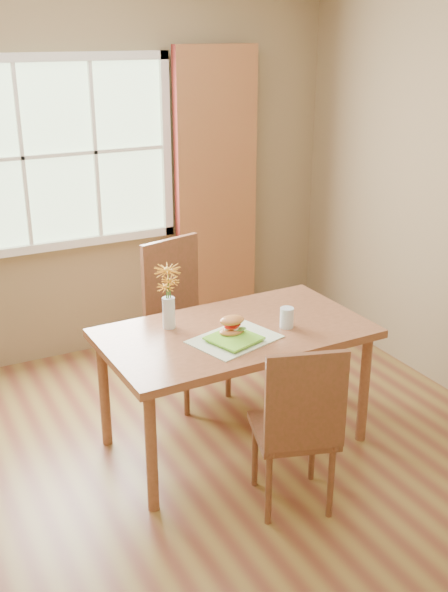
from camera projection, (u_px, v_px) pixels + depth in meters
The scene contains 11 objects.
room at pixel (167, 249), 3.21m from camera, with size 4.24×3.84×2.74m.
window at pixel (59, 155), 4.70m from camera, with size 1.62×0.06×1.32m.
curtain_right at pixel (216, 197), 5.27m from camera, with size 0.65×0.08×2.20m, color maroon.
dining_table at pixel (235, 342), 3.90m from camera, with size 1.51×0.88×0.73m.
chair_near at pixel (298, 422), 3.36m from camera, with size 0.49×0.49×0.94m.
chair_far at pixel (181, 312), 4.51m from camera, with size 0.53×0.53×1.05m.
placemat at pixel (235, 339), 3.75m from camera, with size 0.45×0.33×0.01m, color beige.
plate at pixel (234, 340), 3.72m from camera, with size 0.24×0.24×0.01m, color #7ADD37.
croissant_sandwich at pixel (232, 326), 3.75m from camera, with size 0.15×0.11×0.11m.
water_glass at pixel (287, 318), 3.89m from camera, with size 0.08×0.08×0.12m.
flower_vase at pixel (168, 291), 3.82m from camera, with size 0.15×0.15×0.37m.
Camera 1 is at (-1.17, -2.85, 2.31)m, focal length 42.00 mm.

